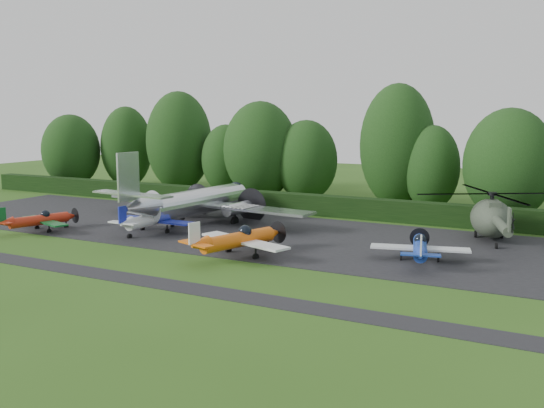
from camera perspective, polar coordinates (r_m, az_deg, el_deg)
The scene contains 19 objects.
ground at distance 42.79m, azimuth -7.31°, elevation -5.17°, with size 160.00×160.00×0.00m, color #2E5518.
apron at distance 51.10m, azimuth -0.90°, elevation -2.83°, with size 70.00×18.00×0.01m, color black.
taxiway_verge at distance 38.19m, azimuth -12.48°, elevation -7.00°, with size 70.00×2.00×0.00m, color black.
hedgerow at distance 60.84m, azimuth 4.04°, elevation -1.00°, with size 90.00×1.60×2.00m, color black.
transport_plane at distance 56.11m, azimuth -7.18°, elevation 0.23°, with size 22.65×17.37×7.26m.
light_plane_red at distance 55.58m, azimuth -21.03°, elevation -1.40°, with size 6.46×6.79×2.48m.
light_plane_white at distance 52.42m, azimuth -11.20°, elevation -1.41°, with size 7.32×7.69×2.81m.
light_plane_orange at distance 42.93m, azimuth -3.19°, elevation -3.35°, with size 7.87×8.28×3.02m.
light_plane_blue at distance 42.50m, azimuth 13.77°, elevation -3.97°, with size 6.69×7.03×2.57m.
helicopter at distance 51.14m, azimuth 19.92°, elevation -0.96°, with size 12.09×14.15×3.89m.
tree_0 at distance 87.34m, azimuth -18.39°, elevation 4.77°, with size 7.78×7.78×9.90m.
tree_1 at distance 75.88m, azimuth -4.33°, elevation 4.21°, with size 6.18×6.18×8.69m.
tree_3 at distance 65.13m, azimuth 14.79°, elevation 3.30°, with size 5.78×5.78×8.89m.
tree_4 at distance 85.12m, azimuth -13.52°, elevation 5.24°, with size 6.91×6.91×10.96m.
tree_5 at distance 71.36m, azimuth -1.10°, elevation 5.07°, with size 8.71×8.71×11.47m.
tree_6 at distance 79.61m, azimuth -8.75°, elevation 5.84°, with size 8.47×8.47×12.85m.
tree_7 at distance 61.19m, azimuth 21.37°, elevation 3.49°, with size 8.37×8.37×10.61m.
tree_8 at distance 70.07m, azimuth 3.23°, elevation 4.11°, with size 7.26×7.26×9.31m.
tree_10 at distance 66.96m, azimuth 11.69°, elevation 5.43°, with size 8.03×8.03×13.26m.
Camera 1 is at (23.85, -34.04, 10.17)m, focal length 40.00 mm.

